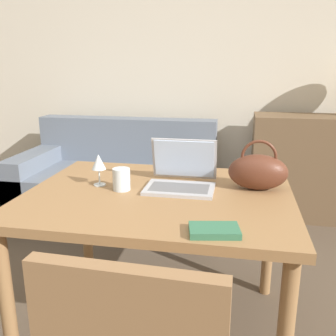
{
  "coord_description": "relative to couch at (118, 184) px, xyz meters",
  "views": [
    {
      "loc": [
        0.26,
        -0.9,
        1.3
      ],
      "look_at": [
        -0.05,
        0.69,
        0.85
      ],
      "focal_mm": 40.0,
      "sensor_mm": 36.0,
      "label": 1
    }
  ],
  "objects": [
    {
      "name": "book",
      "position": [
        0.95,
        -1.77,
        0.46
      ],
      "size": [
        0.19,
        0.14,
        0.02
      ],
      "rotation": [
        0.0,
        0.0,
        0.18
      ],
      "color": "#336B4C",
      "rests_on": "dining_table"
    },
    {
      "name": "wall_back",
      "position": [
        0.75,
        0.61,
        1.07
      ],
      "size": [
        10.0,
        0.06,
        2.7
      ],
      "color": "beige",
      "rests_on": "ground_plane"
    },
    {
      "name": "drinking_glass",
      "position": [
        0.48,
        -1.38,
        0.5
      ],
      "size": [
        0.08,
        0.08,
        0.1
      ],
      "color": "silver",
      "rests_on": "dining_table"
    },
    {
      "name": "handbag",
      "position": [
        1.11,
        -1.26,
        0.54
      ],
      "size": [
        0.27,
        0.14,
        0.24
      ],
      "color": "#592D1E",
      "rests_on": "dining_table"
    },
    {
      "name": "dining_table",
      "position": [
        0.66,
        -1.39,
        0.36
      ],
      "size": [
        1.22,
        0.95,
        0.73
      ],
      "color": "olive",
      "rests_on": "ground_plane"
    },
    {
      "name": "wine_glass",
      "position": [
        0.36,
        -1.34,
        0.56
      ],
      "size": [
        0.07,
        0.07,
        0.16
      ],
      "color": "silver",
      "rests_on": "dining_table"
    },
    {
      "name": "sideboard",
      "position": [
        1.71,
        0.26,
        0.16
      ],
      "size": [
        1.13,
        0.4,
        0.89
      ],
      "color": "brown",
      "rests_on": "ground_plane"
    },
    {
      "name": "laptop",
      "position": [
        0.75,
        -1.28,
        0.51
      ],
      "size": [
        0.32,
        0.28,
        0.22
      ],
      "color": "#ADADB2",
      "rests_on": "dining_table"
    },
    {
      "name": "couch",
      "position": [
        0.0,
        0.0,
        0.0
      ],
      "size": [
        1.64,
        0.91,
        0.82
      ],
      "color": "slate",
      "rests_on": "ground_plane"
    }
  ]
}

